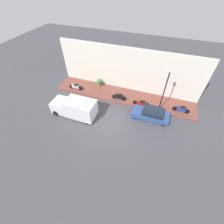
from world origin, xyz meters
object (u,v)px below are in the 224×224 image
motorcycle_black (119,97)px  motorcycle_red (141,103)px  parked_car (151,114)px  potted_plant (99,82)px  motorcycle_blue (181,109)px  streetlamp (166,84)px  delivery_van (75,108)px  scooter_silver (76,87)px

motorcycle_black → motorcycle_red: bearing=-94.2°
parked_car → potted_plant: potted_plant is taller
parked_car → motorcycle_blue: size_ratio=2.14×
motorcycle_red → streetlamp: size_ratio=0.38×
parked_car → motorcycle_black: (1.68, 4.20, -0.02)m
delivery_van → potted_plant: bearing=-3.9°
delivery_van → motorcycle_black: 5.59m
parked_car → motorcycle_red: bearing=43.1°
parked_car → delivery_van: size_ratio=0.80×
parked_car → motorcycle_blue: (1.92, -3.11, -0.02)m
motorcycle_blue → streetlamp: size_ratio=0.36×
motorcycle_blue → scooter_silver: motorcycle_blue is taller
motorcycle_blue → potted_plant: (1.63, 10.78, 0.19)m
scooter_silver → motorcycle_red: scooter_silver is taller
parked_car → delivery_van: 8.41m
scooter_silver → motorcycle_red: (-0.31, -8.98, -0.02)m
delivery_van → motorcycle_red: 7.72m
motorcycle_red → delivery_van: bearing=119.6°
parked_car → scooter_silver: 10.50m
potted_plant → streetlamp: bearing=-104.8°
streetlamp → motorcycle_black: bearing=86.0°
delivery_van → motorcycle_black: delivery_van is taller
motorcycle_black → potted_plant: 3.95m
parked_car → streetlamp: size_ratio=0.76×
potted_plant → motorcycle_red: bearing=-108.3°
motorcycle_black → scooter_silver: bearing=89.0°
delivery_van → potted_plant: (5.89, -0.40, -0.29)m
delivery_van → motorcycle_blue: size_ratio=2.66×
scooter_silver → potted_plant: (1.78, -2.68, 0.21)m
potted_plant → motorcycle_blue: bearing=-98.6°
scooter_silver → streetlamp: streetlamp is taller
parked_car → delivery_van: delivery_van is taller
motorcycle_black → parked_car: bearing=-111.7°
streetlamp → motorcycle_blue: bearing=-76.2°
motorcycle_red → streetlamp: (-0.13, -2.09, 3.27)m
motorcycle_blue → motorcycle_red: (-0.46, 4.49, -0.04)m
scooter_silver → motorcycle_black: bearing=-91.0°
scooter_silver → streetlamp: bearing=-92.3°
streetlamp → motorcycle_red: bearing=86.3°
potted_plant → scooter_silver: bearing=123.5°
parked_car → streetlamp: bearing=-28.2°
motorcycle_red → potted_plant: size_ratio=1.86×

